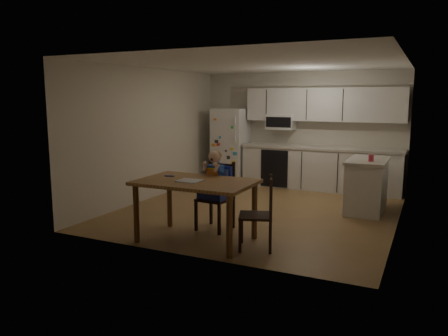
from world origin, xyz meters
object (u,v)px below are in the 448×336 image
refrigerator (231,146)px  chair_booster (217,182)px  chair_side (263,208)px  kitchen_island (367,185)px  red_cup (371,158)px  dining_table (196,189)px

refrigerator → chair_booster: 3.73m
chair_booster → chair_side: bearing=-23.8°
kitchen_island → red_cup: 0.58m
kitchen_island → chair_side: bearing=-109.9°
dining_table → red_cup: bearing=50.9°
kitchen_island → red_cup: (0.08, -0.27, 0.50)m
refrigerator → kitchen_island: size_ratio=1.39×
refrigerator → chair_side: bearing=-60.1°
chair_booster → chair_side: size_ratio=1.24×
kitchen_island → dining_table: bearing=-125.0°
refrigerator → chair_side: (2.30, -4.00, -0.31)m
chair_booster → kitchen_island: bearing=53.8°
kitchen_island → chair_side: (-0.94, -2.59, 0.08)m
dining_table → chair_booster: (0.01, 0.62, -0.01)m
chair_side → red_cup: bearing=136.7°
refrigerator → red_cup: 3.71m
kitchen_island → refrigerator: bearing=156.4°
chair_side → kitchen_island: bearing=140.4°
refrigerator → dining_table: size_ratio=1.09×
dining_table → chair_booster: bearing=89.5°
refrigerator → chair_side: 4.63m
dining_table → chair_side: 0.96m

